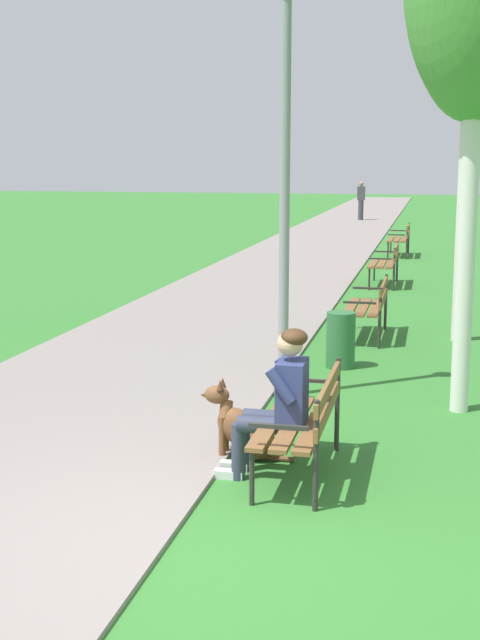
% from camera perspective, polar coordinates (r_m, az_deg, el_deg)
% --- Properties ---
extents(ground_plane, '(120.00, 120.00, 0.00)m').
position_cam_1_polar(ground_plane, '(5.96, -2.79, -14.90)').
color(ground_plane, '#33752D').
extents(paved_path, '(3.61, 60.00, 0.04)m').
position_cam_1_polar(paved_path, '(29.50, 6.01, 5.60)').
color(paved_path, gray).
rests_on(paved_path, ground).
extents(park_bench_near, '(0.55, 1.50, 0.85)m').
position_cam_1_polar(park_bench_near, '(7.05, 4.36, -6.36)').
color(park_bench_near, brown).
rests_on(park_bench_near, ground).
extents(park_bench_mid, '(0.55, 1.50, 0.85)m').
position_cam_1_polar(park_bench_mid, '(12.60, 8.63, 1.10)').
color(park_bench_mid, brown).
rests_on(park_bench_mid, ground).
extents(park_bench_far, '(0.55, 1.50, 0.85)m').
position_cam_1_polar(park_bench_far, '(17.94, 9.70, 3.88)').
color(park_bench_far, brown).
rests_on(park_bench_far, ground).
extents(park_bench_furthest, '(0.55, 1.50, 0.85)m').
position_cam_1_polar(park_bench_furthest, '(23.51, 10.61, 5.41)').
color(park_bench_furthest, brown).
rests_on(park_bench_furthest, ground).
extents(person_seated_on_near_bench, '(0.74, 0.49, 1.25)m').
position_cam_1_polar(person_seated_on_near_bench, '(6.95, 2.57, -5.15)').
color(person_seated_on_near_bench, '#33384C').
rests_on(person_seated_on_near_bench, ground).
extents(dog_brown, '(0.83, 0.28, 0.71)m').
position_cam_1_polar(dog_brown, '(7.51, 0.23, -7.29)').
color(dog_brown, brown).
rests_on(dog_brown, ground).
extents(lamp_post_near, '(0.24, 0.24, 4.48)m').
position_cam_1_polar(lamp_post_near, '(9.19, 2.98, 9.04)').
color(lamp_post_near, gray).
rests_on(lamp_post_near, ground).
extents(birch_tree_third, '(1.58, 1.65, 5.98)m').
position_cam_1_polar(birch_tree_third, '(12.65, 15.17, 18.91)').
color(birch_tree_third, silver).
rests_on(birch_tree_third, ground).
extents(litter_bin, '(0.36, 0.36, 0.70)m').
position_cam_1_polar(litter_bin, '(10.79, 6.68, -1.32)').
color(litter_bin, '#2D6638').
rests_on(litter_bin, ground).
extents(pedestrian_distant, '(0.32, 0.22, 1.65)m').
position_cam_1_polar(pedestrian_distant, '(36.87, 8.02, 7.82)').
color(pedestrian_distant, '#383842').
rests_on(pedestrian_distant, ground).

